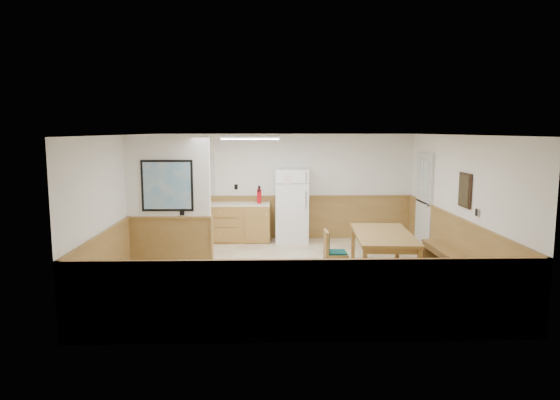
{
  "coord_description": "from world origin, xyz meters",
  "views": [
    {
      "loc": [
        -0.47,
        -8.8,
        2.57
      ],
      "look_at": [
        -0.22,
        0.4,
        1.29
      ],
      "focal_mm": 32.0,
      "sensor_mm": 36.0,
      "label": 1
    }
  ],
  "objects_px": {
    "soap_bottle": "(187,198)",
    "fire_extinguisher": "(259,196)",
    "dining_table": "(383,238)",
    "dining_bench": "(448,255)",
    "refrigerator": "(292,205)",
    "dining_chair": "(331,251)"
  },
  "relations": [
    {
      "from": "dining_chair",
      "to": "soap_bottle",
      "type": "xyz_separation_m",
      "value": [
        -2.97,
        3.03,
        0.52
      ]
    },
    {
      "from": "refrigerator",
      "to": "dining_chair",
      "type": "bearing_deg",
      "value": -78.2
    },
    {
      "from": "dining_table",
      "to": "dining_bench",
      "type": "height_order",
      "value": "dining_table"
    },
    {
      "from": "dining_table",
      "to": "dining_bench",
      "type": "relative_size",
      "value": 1.18
    },
    {
      "from": "dining_table",
      "to": "soap_bottle",
      "type": "bearing_deg",
      "value": 148.62
    },
    {
      "from": "dining_chair",
      "to": "soap_bottle",
      "type": "bearing_deg",
      "value": 133.82
    },
    {
      "from": "dining_table",
      "to": "dining_bench",
      "type": "bearing_deg",
      "value": 4.17
    },
    {
      "from": "dining_table",
      "to": "refrigerator",
      "type": "bearing_deg",
      "value": 123.12
    },
    {
      "from": "dining_table",
      "to": "fire_extinguisher",
      "type": "relative_size",
      "value": 5.03
    },
    {
      "from": "refrigerator",
      "to": "fire_extinguisher",
      "type": "distance_m",
      "value": 0.79
    },
    {
      "from": "dining_chair",
      "to": "fire_extinguisher",
      "type": "xyz_separation_m",
      "value": [
        -1.3,
        3.0,
        0.58
      ]
    },
    {
      "from": "soap_bottle",
      "to": "dining_table",
      "type": "bearing_deg",
      "value": -35.49
    },
    {
      "from": "dining_bench",
      "to": "fire_extinguisher",
      "type": "xyz_separation_m",
      "value": [
        -3.45,
        2.76,
        0.73
      ]
    },
    {
      "from": "dining_table",
      "to": "dining_chair",
      "type": "distance_m",
      "value": 1.01
    },
    {
      "from": "dining_chair",
      "to": "fire_extinguisher",
      "type": "bearing_deg",
      "value": 112.88
    },
    {
      "from": "dining_table",
      "to": "dining_chair",
      "type": "relative_size",
      "value": 2.42
    },
    {
      "from": "soap_bottle",
      "to": "dining_bench",
      "type": "bearing_deg",
      "value": -28.72
    },
    {
      "from": "dining_bench",
      "to": "soap_bottle",
      "type": "xyz_separation_m",
      "value": [
        -5.12,
        2.8,
        0.67
      ]
    },
    {
      "from": "refrigerator",
      "to": "dining_table",
      "type": "distance_m",
      "value": 3.11
    },
    {
      "from": "dining_chair",
      "to": "dining_table",
      "type": "bearing_deg",
      "value": 12.84
    },
    {
      "from": "refrigerator",
      "to": "dining_table",
      "type": "height_order",
      "value": "refrigerator"
    },
    {
      "from": "soap_bottle",
      "to": "fire_extinguisher",
      "type": "bearing_deg",
      "value": -1.32
    }
  ]
}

